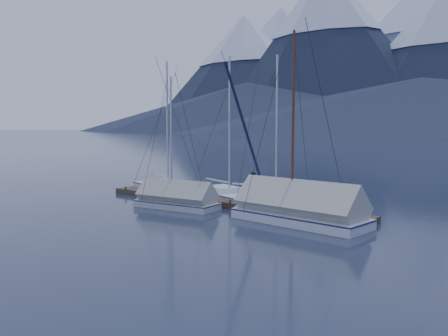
{
  "coord_description": "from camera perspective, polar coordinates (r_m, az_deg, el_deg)",
  "views": [
    {
      "loc": [
        17.16,
        -19.23,
        4.62
      ],
      "look_at": [
        0.0,
        2.0,
        2.2
      ],
      "focal_mm": 38.0,
      "sensor_mm": 36.0,
      "label": 1
    }
  ],
  "objects": [
    {
      "name": "sailboat_open_right",
      "position": [
        28.17,
        7.25,
        -4.07
      ],
      "size": [
        7.54,
        3.68,
        9.61
      ],
      "color": "white",
      "rests_on": "ground"
    },
    {
      "name": "sailboat_open_left",
      "position": [
        32.88,
        -6.34,
        -2.73
      ],
      "size": [
        7.79,
        4.32,
        9.93
      ],
      "color": "silver",
      "rests_on": "ground"
    },
    {
      "name": "sailboat_covered_far",
      "position": [
        27.15,
        -6.49,
        -3.92
      ],
      "size": [
        5.95,
        2.59,
        8.11
      ],
      "color": "silver",
      "rests_on": "ground"
    },
    {
      "name": "mooring_posts",
      "position": [
        27.94,
        -0.8,
        -3.72
      ],
      "size": [
        15.12,
        1.52,
        0.35
      ],
      "color": "#382D23",
      "rests_on": "ground"
    },
    {
      "name": "sailboat_covered_near",
      "position": [
        23.24,
        7.84,
        -5.19
      ],
      "size": [
        7.94,
        3.35,
        10.09
      ],
      "color": "silver",
      "rests_on": "ground"
    },
    {
      "name": "ground",
      "position": [
        26.18,
        -2.76,
        -5.1
      ],
      "size": [
        1000.0,
        1000.0,
        0.0
      ],
      "primitive_type": "plane",
      "color": "#161E31",
      "rests_on": "ground"
    },
    {
      "name": "sailboat_open_mid",
      "position": [
        29.2,
        1.22,
        -3.7
      ],
      "size": [
        7.68,
        4.36,
        9.79
      ],
      "color": "white",
      "rests_on": "ground"
    },
    {
      "name": "person",
      "position": [
        26.77,
        3.65,
        -2.3
      ],
      "size": [
        0.43,
        0.64,
        1.7
      ],
      "primitive_type": "imported",
      "rotation": [
        0.0,
        0.0,
        1.53
      ],
      "color": "black",
      "rests_on": "dock"
    },
    {
      "name": "dock",
      "position": [
        27.66,
        0.0,
        -4.32
      ],
      "size": [
        18.0,
        1.5,
        0.54
      ],
      "color": "#382D23",
      "rests_on": "ground"
    }
  ]
}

